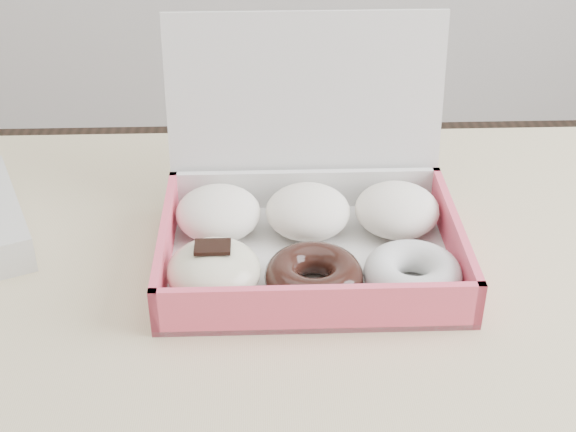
{
  "coord_description": "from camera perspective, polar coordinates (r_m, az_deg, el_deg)",
  "views": [
    {
      "loc": [
        0.0,
        -0.68,
        1.28
      ],
      "look_at": [
        0.03,
        0.04,
        0.83
      ],
      "focal_mm": 50.0,
      "sensor_mm": 36.0,
      "label": 1
    }
  ],
  "objects": [
    {
      "name": "donut_box",
      "position": [
        0.9,
        1.34,
        -0.71
      ],
      "size": [
        0.33,
        0.28,
        0.24
      ],
      "rotation": [
        0.0,
        0.0,
        -0.0
      ],
      "color": "silver",
      "rests_on": "table"
    },
    {
      "name": "table",
      "position": [
        0.91,
        -1.56,
        -9.63
      ],
      "size": [
        1.2,
        0.8,
        0.75
      ],
      "color": "tan",
      "rests_on": "ground"
    }
  ]
}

